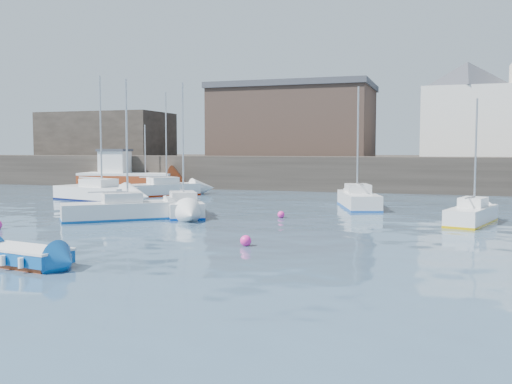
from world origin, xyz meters
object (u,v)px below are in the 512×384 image
(sailboat_e, at_px, (96,193))
(sailboat_h, at_px, (160,189))
(sailboat_a, at_px, (118,210))
(blue_dinghy, at_px, (23,255))
(buoy_mid, at_px, (246,246))
(buoy_far, at_px, (281,218))
(sailboat_c, at_px, (472,214))
(sailboat_f, at_px, (358,199))
(sailboat_b, at_px, (183,206))
(fishing_boat, at_px, (126,176))

(sailboat_e, height_order, sailboat_h, sailboat_e)
(sailboat_a, bearing_deg, blue_dinghy, -72.55)
(sailboat_a, height_order, sailboat_e, sailboat_e)
(buoy_mid, height_order, buoy_far, buoy_mid)
(blue_dinghy, distance_m, sailboat_h, 26.98)
(blue_dinghy, relative_size, sailboat_e, 0.38)
(sailboat_c, bearing_deg, sailboat_e, 168.38)
(sailboat_f, xyz_separation_m, sailboat_h, (-16.18, 4.38, -0.01))
(sailboat_h, bearing_deg, sailboat_f, -15.14)
(sailboat_a, height_order, sailboat_h, sailboat_h)
(sailboat_c, height_order, sailboat_e, sailboat_e)
(sailboat_b, height_order, sailboat_c, sailboat_b)
(sailboat_c, xyz_separation_m, sailboat_h, (-22.57, 10.36, 0.06))
(sailboat_a, xyz_separation_m, sailboat_c, (17.46, 4.01, -0.04))
(sailboat_a, xyz_separation_m, buoy_far, (7.85, 3.51, -0.51))
(blue_dinghy, height_order, sailboat_f, sailboat_f)
(fishing_boat, xyz_separation_m, sailboat_c, (29.69, -17.13, -0.67))
(sailboat_f, bearing_deg, sailboat_e, -177.31)
(fishing_boat, bearing_deg, sailboat_e, -68.21)
(blue_dinghy, distance_m, sailboat_c, 20.63)
(sailboat_h, xyz_separation_m, buoy_mid, (14.07, -19.84, -0.53))
(buoy_mid, bearing_deg, sailboat_c, 48.13)
(fishing_boat, distance_m, buoy_far, 26.75)
(sailboat_e, bearing_deg, blue_dinghy, -61.70)
(sailboat_b, bearing_deg, sailboat_a, -124.60)
(buoy_far, bearing_deg, fishing_boat, 138.72)
(sailboat_e, height_order, sailboat_f, sailboat_e)
(buoy_far, bearing_deg, blue_dinghy, -106.43)
(buoy_mid, bearing_deg, sailboat_f, 82.24)
(sailboat_c, relative_size, sailboat_f, 0.81)
(sailboat_f, bearing_deg, sailboat_b, -142.50)
(blue_dinghy, bearing_deg, sailboat_f, 70.38)
(sailboat_b, relative_size, sailboat_f, 0.96)
(sailboat_h, distance_m, buoy_far, 16.92)
(sailboat_b, relative_size, buoy_far, 19.30)
(fishing_boat, height_order, sailboat_h, sailboat_h)
(sailboat_c, relative_size, sailboat_e, 0.70)
(sailboat_f, height_order, buoy_far, sailboat_f)
(sailboat_a, bearing_deg, sailboat_c, 12.93)
(sailboat_h, bearing_deg, buoy_far, -39.96)
(sailboat_b, bearing_deg, blue_dinghy, -84.75)
(sailboat_e, xyz_separation_m, buoy_mid, (16.39, -14.59, -0.57))
(sailboat_f, bearing_deg, buoy_mid, -97.76)
(blue_dinghy, bearing_deg, sailboat_e, 118.30)
(blue_dinghy, bearing_deg, buoy_far, 73.57)
(sailboat_e, xyz_separation_m, sailboat_h, (2.32, 5.25, -0.04))
(sailboat_h, relative_size, buoy_far, 21.44)
(sailboat_e, distance_m, buoy_far, 16.29)
(sailboat_e, distance_m, sailboat_h, 5.74)
(blue_dinghy, height_order, buoy_mid, blue_dinghy)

